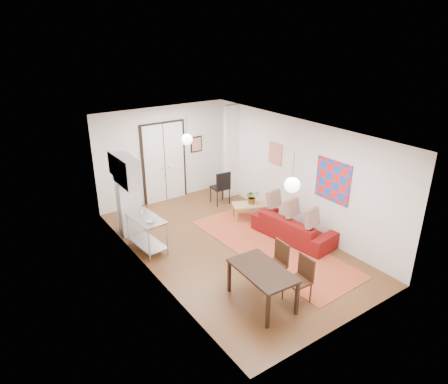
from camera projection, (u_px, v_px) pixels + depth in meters
floor at (230, 245)px, 9.88m from camera, size 7.00×7.00×0.00m
ceiling at (231, 130)px, 8.78m from camera, size 4.20×7.00×0.02m
wall_back at (163, 155)px, 12.00m from camera, size 4.20×0.02×2.90m
wall_front at (351, 257)px, 6.67m from camera, size 4.20×0.02×2.90m
wall_left at (148, 213)px, 8.23m from camera, size 0.02×7.00×2.90m
wall_right at (296, 174)px, 10.43m from camera, size 0.02×7.00×2.90m
double_doors at (164, 163)px, 12.06m from camera, size 1.44×0.06×2.50m
stub_partition at (231, 152)px, 12.24m from camera, size 0.50×0.10×2.90m
wall_cabinet at (126, 171)px, 9.30m from camera, size 0.35×1.00×0.70m
painting_popart at (333, 181)px, 9.39m from camera, size 0.05×1.00×1.00m
painting_abstract at (275, 154)px, 10.89m from camera, size 0.05×0.50×0.60m
poster_back at (196, 144)px, 12.52m from camera, size 0.40×0.03×0.50m
print_left at (112, 164)px, 9.58m from camera, size 0.03×0.44×0.54m
pendant_back at (187, 139)px, 10.55m from camera, size 0.30×0.30×0.80m
pendant_front at (292, 185)px, 7.50m from camera, size 0.30×0.30×0.80m
kilim_rug at (271, 246)px, 9.81m from camera, size 1.89×4.65×0.01m
sofa at (293, 227)px, 10.10m from camera, size 1.14×2.26×0.63m
coffee_table at (249, 206)px, 11.20m from camera, size 1.05×0.85×0.41m
potted_plant at (252, 197)px, 11.15m from camera, size 0.46×0.43×0.40m
kitchen_counter at (147, 229)px, 9.50m from camera, size 0.65×1.16×0.86m
bowl at (151, 221)px, 9.15m from camera, size 0.22×0.22×0.05m
soap_bottle at (141, 210)px, 9.54m from camera, size 0.09×0.09×0.18m
fridge at (129, 207)px, 10.24m from camera, size 0.57×0.57×1.46m
dining_table at (262, 273)px, 7.58m from camera, size 0.84×1.40×0.75m
dining_chair_near at (271, 259)px, 8.28m from camera, size 0.47×0.64×0.94m
dining_chair_far at (294, 275)px, 7.75m from camera, size 0.47×0.64×0.94m
black_side_chair at (218, 183)px, 12.09m from camera, size 0.52×0.52×1.05m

